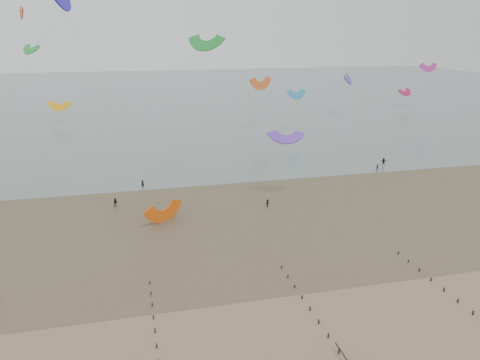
{
  "coord_description": "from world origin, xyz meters",
  "views": [
    {
      "loc": [
        -15.15,
        -42.88,
        31.48
      ],
      "look_at": [
        1.91,
        28.0,
        8.0
      ],
      "focal_mm": 35.0,
      "sensor_mm": 36.0,
      "label": 1
    }
  ],
  "objects": [
    {
      "name": "sea_and_shore",
      "position": [
        -4.08,
        34.4,
        0.01
      ],
      "size": [
        500.0,
        665.0,
        0.03
      ],
      "color": "#475654",
      "rests_on": "ground"
    },
    {
      "name": "ground",
      "position": [
        0.0,
        0.0,
        0.0
      ],
      "size": [
        500.0,
        500.0,
        0.0
      ],
      "primitive_type": "plane",
      "color": "brown",
      "rests_on": "ground"
    },
    {
      "name": "kitesurfer_lead",
      "position": [
        -13.28,
        51.77,
        0.88
      ],
      "size": [
        0.73,
        0.58,
        1.76
      ],
      "primitive_type": "imported",
      "rotation": [
        0.0,
        0.0,
        2.88
      ],
      "color": "black",
      "rests_on": "ground"
    },
    {
      "name": "kites_airborne",
      "position": [
        -13.1,
        93.45,
        19.2
      ],
      "size": [
        253.1,
        126.75,
        41.85
      ],
      "color": "red",
      "rests_on": "ground"
    },
    {
      "name": "grounded_kite",
      "position": [
        -10.37,
        32.69,
        0.0
      ],
      "size": [
        8.53,
        8.13,
        3.71
      ],
      "primitive_type": null,
      "rotation": [
        1.54,
        0.0,
        0.59
      ],
      "color": "#F2580F",
      "rests_on": "ground"
    },
    {
      "name": "kitesurfers",
      "position": [
        28.8,
        47.73,
        0.87
      ],
      "size": [
        132.36,
        21.75,
        1.83
      ],
      "color": "black",
      "rests_on": "ground"
    }
  ]
}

